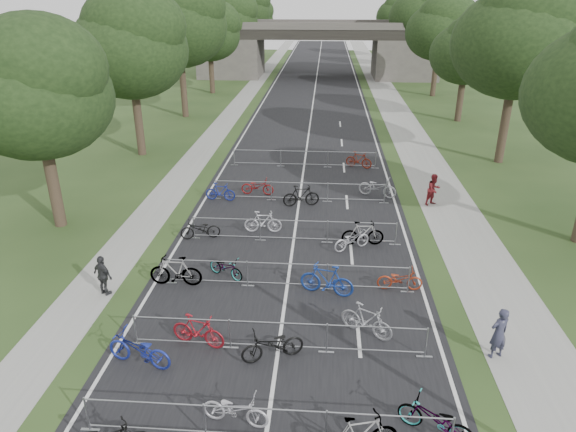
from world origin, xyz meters
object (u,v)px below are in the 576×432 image
Objects in this scene: overpass_bridge at (317,49)px; pedestrian_c at (103,276)px; pedestrian_a at (499,333)px; pedestrian_b at (434,190)px.

overpass_bridge is 55.46m from pedestrian_c.
overpass_bridge is 19.36× the size of pedestrian_c.
pedestrian_c is at bearing -34.27° from pedestrian_a.
pedestrian_b is at bearing -80.97° from overpass_bridge.
pedestrian_b is 17.14m from pedestrian_c.
pedestrian_a is 1.02× the size of pedestrian_b.
overpass_bridge is at bearing -68.45° from pedestrian_c.
pedestrian_c is (-13.60, 2.63, -0.07)m from pedestrian_a.
overpass_bridge reaches higher than pedestrian_b.
overpass_bridge is 45.66m from pedestrian_b.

